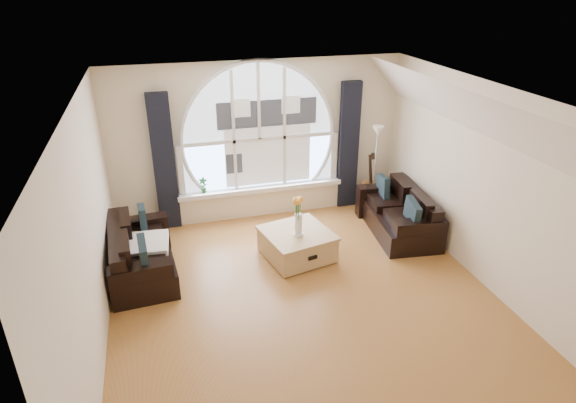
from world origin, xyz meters
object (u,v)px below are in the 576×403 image
at_px(sofa_right, 398,211).
at_px(guitar, 369,178).
at_px(sofa_left, 141,249).
at_px(vase_flowers, 299,211).
at_px(potted_plant, 203,185).
at_px(floor_lamp, 375,170).
at_px(coffee_chest, 297,243).

relative_size(sofa_right, guitar, 1.53).
bearing_deg(sofa_right, sofa_left, -171.55).
bearing_deg(vase_flowers, potted_plant, 126.09).
bearing_deg(vase_flowers, floor_lamp, 34.85).
relative_size(guitar, potted_plant, 3.89).
xyz_separation_m(sofa_left, guitar, (4.04, 1.27, 0.13)).
distance_m(sofa_right, coffee_chest, 1.86).
relative_size(coffee_chest, vase_flowers, 1.36).
xyz_separation_m(vase_flowers, guitar, (1.80, 1.51, -0.29)).
bearing_deg(coffee_chest, floor_lamp, 20.55).
relative_size(sofa_left, vase_flowers, 2.32).
bearing_deg(floor_lamp, potted_plant, 172.18).
xyz_separation_m(sofa_left, floor_lamp, (4.01, 0.99, 0.40)).
bearing_deg(sofa_right, coffee_chest, -164.34).
bearing_deg(potted_plant, coffee_chest, -52.14).
bearing_deg(guitar, sofa_left, -167.54).
xyz_separation_m(sofa_right, coffee_chest, (-1.83, -0.30, -0.17)).
relative_size(sofa_right, coffee_chest, 1.70).
xyz_separation_m(sofa_left, vase_flowers, (2.25, -0.24, 0.42)).
xyz_separation_m(sofa_left, sofa_right, (4.08, 0.15, 0.00)).
height_order(sofa_right, vase_flowers, vase_flowers).
bearing_deg(potted_plant, floor_lamp, -7.82).
bearing_deg(guitar, potted_plant, 172.61).
relative_size(sofa_right, floor_lamp, 1.02).
height_order(floor_lamp, guitar, floor_lamp).
height_order(coffee_chest, vase_flowers, vase_flowers).
relative_size(floor_lamp, guitar, 1.51).
distance_m(vase_flowers, guitar, 2.37).
xyz_separation_m(sofa_right, potted_plant, (-3.03, 1.25, 0.29)).
height_order(sofa_left, potted_plant, potted_plant).
relative_size(sofa_left, sofa_right, 1.00).
relative_size(vase_flowers, floor_lamp, 0.44).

